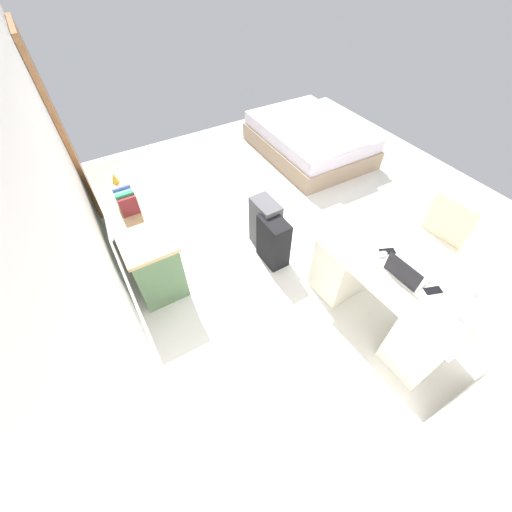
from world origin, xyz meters
The scene contains 16 objects.
ground_plane centered at (0.00, 0.00, 0.00)m, with size 5.91×5.91×0.00m, color silver.
wall_back centered at (0.00, 2.13, 1.44)m, with size 4.91×0.10×2.88m, color white.
door_wooden centered at (1.91, 2.05, 1.02)m, with size 0.88×0.05×2.04m, color #936038.
desk centered at (-1.48, 0.05, 0.38)m, with size 1.47×0.72×0.73m.
office_chair centered at (-1.31, -0.74, 0.42)m, with size 0.52×0.52×0.94m.
credenza centered at (0.58, 1.75, 0.36)m, with size 1.80×0.48×0.73m.
bed centered at (1.35, -1.26, 0.24)m, with size 1.93×1.43×0.58m.
suitcase_black centered at (-0.31, 0.51, 0.29)m, with size 0.36×0.22×0.59m, color black.
suitcase_spare_grey centered at (-0.07, 0.46, 0.32)m, with size 0.36×0.22×0.64m, color #4C4C51.
laptop centered at (-1.55, 0.07, 0.78)m, with size 0.32×0.23×0.21m.
computer_mouse centered at (-1.29, 0.04, 0.74)m, with size 0.06×0.10×0.03m, color white.
cell_phone_near_laptop centered at (-1.77, -0.03, 0.73)m, with size 0.07×0.14×0.01m, color black.
cell_phone_by_mouse centered at (-1.28, -0.04, 0.73)m, with size 0.07×0.14×0.01m, color black.
desk_lamp centered at (-1.99, 0.02, 0.99)m, with size 0.16×0.11×0.34m.
book_row centered at (0.46, 1.75, 0.83)m, with size 0.24×0.17×0.22m.
figurine_small centered at (0.98, 1.75, 0.78)m, with size 0.08×0.08×0.11m, color gold.
Camera 1 is at (-2.31, 1.92, 2.78)m, focal length 22.21 mm.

